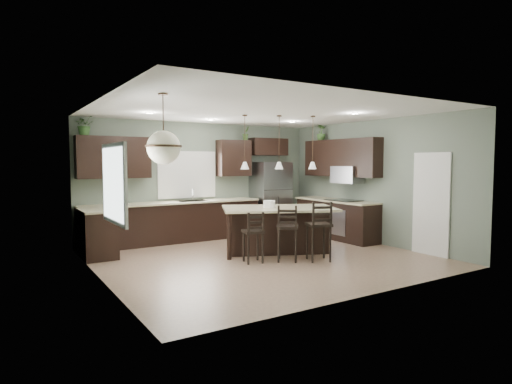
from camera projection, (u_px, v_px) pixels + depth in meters
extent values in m
plane|color=#9E8466|center=(263.00, 258.00, 8.27)|extent=(6.00, 6.00, 0.00)
cube|color=white|center=(431.00, 204.00, 8.46)|extent=(0.04, 0.82, 2.04)
cube|color=white|center=(187.00, 175.00, 10.27)|extent=(1.35, 0.02, 1.00)
cube|color=white|center=(113.00, 184.00, 5.91)|extent=(0.02, 1.10, 1.00)
cube|color=black|center=(98.00, 235.00, 8.26)|extent=(0.60, 0.90, 0.90)
cube|color=beige|center=(98.00, 210.00, 8.23)|extent=(0.66, 0.96, 0.04)
cube|color=black|center=(174.00, 223.00, 9.87)|extent=(4.20, 0.60, 0.90)
cube|color=beige|center=(174.00, 203.00, 9.82)|extent=(4.20, 0.66, 0.04)
cube|color=gray|center=(192.00, 201.00, 10.05)|extent=(0.70, 0.45, 0.01)
cylinder|color=silver|center=(193.00, 195.00, 10.02)|extent=(0.02, 0.02, 0.28)
cube|color=black|center=(114.00, 157.00, 9.19)|extent=(1.55, 0.34, 0.90)
cube|color=black|center=(234.00, 158.00, 10.74)|extent=(0.85, 0.34, 0.90)
cube|color=black|center=(269.00, 147.00, 11.28)|extent=(1.05, 0.34, 0.45)
cube|color=black|center=(336.00, 220.00, 10.41)|extent=(0.60, 2.35, 0.90)
cube|color=beige|center=(336.00, 200.00, 10.37)|extent=(0.66, 2.35, 0.04)
cube|color=black|center=(344.00, 200.00, 10.13)|extent=(0.58, 0.75, 0.02)
cube|color=gray|center=(334.00, 222.00, 10.02)|extent=(0.01, 0.72, 0.60)
cube|color=black|center=(341.00, 158.00, 10.37)|extent=(0.34, 2.35, 0.90)
cube|color=gray|center=(347.00, 175.00, 10.14)|extent=(0.40, 0.75, 0.40)
cube|color=gray|center=(270.00, 198.00, 11.17)|extent=(0.90, 0.74, 1.85)
cube|color=black|center=(279.00, 230.00, 8.79)|extent=(2.59, 2.11, 0.92)
cylinder|color=white|center=(269.00, 204.00, 8.73)|extent=(0.24, 0.24, 0.14)
cube|color=black|center=(253.00, 237.00, 7.83)|extent=(0.42, 0.42, 0.95)
cube|color=black|center=(287.00, 233.00, 7.95)|extent=(0.55, 0.55, 1.06)
cube|color=black|center=(319.00, 231.00, 7.97)|extent=(0.54, 0.54, 1.13)
imported|color=#2B5023|center=(84.00, 125.00, 8.81)|extent=(0.50, 0.47, 0.44)
imported|color=#375826|center=(246.00, 133.00, 10.85)|extent=(0.23, 0.20, 0.36)
imported|color=#375A27|center=(321.00, 132.00, 10.91)|extent=(0.25, 0.25, 0.41)
plane|color=slate|center=(202.00, 180.00, 10.50)|extent=(6.00, 0.00, 6.00)
plane|color=slate|center=(371.00, 195.00, 5.85)|extent=(6.00, 0.00, 6.00)
plane|color=slate|center=(99.00, 191.00, 6.59)|extent=(0.00, 5.50, 5.50)
plane|color=slate|center=(373.00, 182.00, 9.76)|extent=(0.00, 5.50, 5.50)
plane|color=white|center=(263.00, 112.00, 8.08)|extent=(6.00, 6.00, 0.00)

